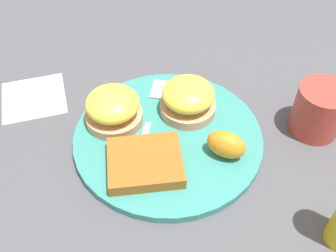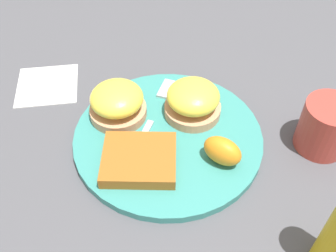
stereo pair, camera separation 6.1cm
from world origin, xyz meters
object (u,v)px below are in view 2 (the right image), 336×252
Objects in this scene: orange_wedge at (222,151)px; fork at (153,118)px; sandwich_benedict_right at (117,102)px; cup at (327,127)px; sandwich_benedict_left at (193,101)px; hashbrown_patty at (139,159)px.

orange_wedge is 0.14m from fork.
cup is at bearing -5.16° from sandwich_benedict_right.
orange_wedge is at bearing -64.60° from sandwich_benedict_left.
sandwich_benedict_right is at bearing 175.39° from fork.
sandwich_benedict_right is at bearing 174.84° from cup.
hashbrown_patty is 0.29m from cup.
cup is at bearing -11.75° from sandwich_benedict_left.
cup is (0.33, -0.03, -0.00)m from sandwich_benedict_right.
hashbrown_patty is at bearing -96.57° from fork.
sandwich_benedict_left is at bearing 168.25° from cup.
sandwich_benedict_right is 0.42× the size of fork.
sandwich_benedict_left is 0.12m from sandwich_benedict_right.
orange_wedge reaches higher than hashbrown_patty.
cup is at bearing 13.89° from hashbrown_patty.
orange_wedge is 0.17m from cup.
orange_wedge is at bearing 7.01° from hashbrown_patty.
orange_wedge is (0.12, 0.02, 0.01)m from hashbrown_patty.
sandwich_benedict_left is at bearing 15.38° from fork.
fork is (0.01, 0.10, -0.01)m from hashbrown_patty.
orange_wedge is 0.27× the size of fork.
fork is at bearing 174.72° from cup.
cup is at bearing -5.28° from fork.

